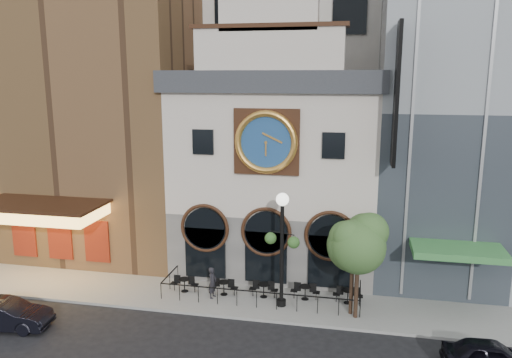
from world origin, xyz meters
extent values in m
plane|color=black|center=(0.00, 0.00, 0.00)|extent=(120.00, 120.00, 0.00)
cube|color=gray|center=(0.00, 2.50, 0.07)|extent=(44.00, 5.00, 0.15)
cube|color=#605E5B|center=(0.00, 8.00, 2.15)|extent=(12.00, 8.00, 4.00)
cube|color=beige|center=(0.00, 8.00, 7.65)|extent=(12.00, 8.00, 7.00)
cube|color=#2D3035|center=(0.00, 8.00, 11.75)|extent=(12.60, 8.60, 1.20)
cube|color=#341C0F|center=(0.00, 3.92, 8.55)|extent=(3.60, 0.25, 3.60)
cylinder|color=navy|center=(0.00, 3.78, 8.55)|extent=(3.10, 0.12, 3.10)
torus|color=gold|center=(0.00, 3.70, 8.55)|extent=(3.46, 0.36, 3.46)
cube|color=brown|center=(-13.00, 10.00, 12.65)|extent=(14.00, 12.00, 25.00)
cube|color=#FFBF59|center=(-13.00, 2.30, 4.35)|extent=(7.00, 3.40, 0.70)
cube|color=#341C0F|center=(-13.00, 2.30, 4.80)|extent=(7.40, 3.80, 0.15)
cube|color=maroon|center=(-13.00, 3.95, 2.15)|extent=(5.60, 0.15, 2.60)
cube|color=gray|center=(13.00, 10.00, 10.15)|extent=(14.00, 12.00, 20.00)
cube|color=#3F8B44|center=(10.00, 2.80, 3.45)|extent=(4.50, 2.40, 0.35)
cube|color=black|center=(6.60, 3.00, 11.15)|extent=(0.18, 1.60, 7.00)
cylinder|color=black|center=(-4.37, 2.35, 0.89)|extent=(0.68, 0.68, 0.03)
cylinder|color=black|center=(-4.37, 2.35, 0.52)|extent=(0.06, 0.06, 0.72)
cylinder|color=black|center=(-2.09, 2.40, 0.89)|extent=(0.68, 0.68, 0.03)
cylinder|color=black|center=(-2.09, 2.40, 0.52)|extent=(0.06, 0.06, 0.72)
cylinder|color=black|center=(0.12, 2.54, 0.89)|extent=(0.68, 0.68, 0.03)
cylinder|color=black|center=(0.12, 2.54, 0.52)|extent=(0.06, 0.06, 0.72)
cylinder|color=black|center=(2.38, 2.72, 0.89)|extent=(0.68, 0.68, 0.03)
cylinder|color=black|center=(2.38, 2.72, 0.52)|extent=(0.06, 0.06, 0.72)
cylinder|color=black|center=(4.66, 2.71, 0.89)|extent=(0.68, 0.68, 0.03)
cylinder|color=black|center=(4.66, 2.71, 0.52)|extent=(0.06, 0.06, 0.72)
imported|color=black|center=(10.65, -2.18, 0.67)|extent=(4.04, 1.83, 1.34)
imported|color=black|center=(-11.56, -3.08, 0.71)|extent=(4.47, 2.01, 1.42)
imported|color=black|center=(-2.60, 1.93, 1.02)|extent=(0.49, 0.68, 1.73)
cylinder|color=black|center=(1.23, 1.73, 2.93)|extent=(0.20, 0.20, 5.57)
cylinder|color=black|center=(1.23, 1.73, 0.32)|extent=(0.49, 0.49, 0.33)
sphere|color=white|center=(1.23, 1.73, 5.94)|extent=(0.67, 0.67, 0.67)
sphere|color=#306327|center=(0.60, 1.94, 3.77)|extent=(0.62, 0.62, 0.62)
sphere|color=#306327|center=(1.86, 1.51, 3.77)|extent=(0.62, 0.62, 0.62)
cylinder|color=#382619|center=(5.08, 1.19, 1.60)|extent=(0.21, 0.21, 2.90)
sphere|color=#376126|center=(5.08, 1.19, 3.88)|extent=(2.69, 2.69, 2.69)
sphere|color=#376126|center=(5.60, 1.50, 4.60)|extent=(1.86, 1.86, 1.86)
sphere|color=#376126|center=(4.67, 0.98, 4.39)|extent=(1.66, 1.66, 1.66)
cylinder|color=#382619|center=(4.83, 1.56, 1.56)|extent=(0.20, 0.20, 2.82)
sphere|color=#325622|center=(4.83, 1.56, 3.77)|extent=(2.62, 2.62, 2.62)
sphere|color=#325622|center=(5.33, 1.86, 4.48)|extent=(1.81, 1.81, 1.81)
sphere|color=#325622|center=(4.43, 1.36, 4.28)|extent=(1.61, 1.61, 1.61)
camera|label=1|loc=(4.82, -22.49, 12.11)|focal=35.00mm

